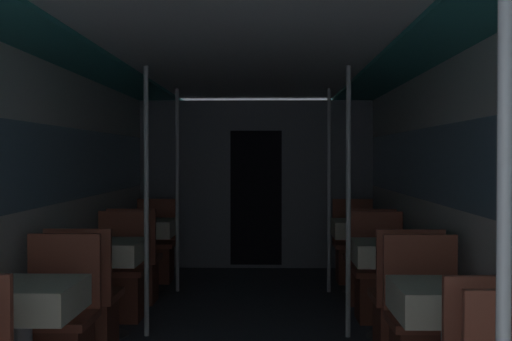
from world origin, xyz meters
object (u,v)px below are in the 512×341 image
(support_pole_left_2, at_px, (146,201))
(chair_left_far_3, at_px, (155,256))
(chair_left_near_3, at_px, (135,273))
(chair_right_near_3, at_px, (369,274))
(support_pole_left_3, at_px, (177,190))
(chair_right_far_3, at_px, (354,257))
(dining_table_left_3, at_px, (146,232))
(chair_left_near_2, at_px, (85,317))
(support_pole_right_0, at_px, (504,293))
(dining_table_right_3, at_px, (361,233))
(support_pole_right_2, at_px, (348,202))
(chair_right_far_2, at_px, (379,287))
(chair_right_near_2, at_px, (405,318))
(support_pole_right_3, at_px, (329,190))
(dining_table_right_1, at_px, (451,309))
(dining_table_right_2, at_px, (391,258))
(dining_table_left_2, at_px, (104,257))
(chair_left_far_2, at_px, (120,286))
(dining_table_left_1, at_px, (22,307))

(support_pole_left_2, xyz_separation_m, chair_left_far_3, (-0.33, 2.41, -0.77))
(chair_left_near_3, bearing_deg, chair_right_near_3, 0.00)
(support_pole_left_3, height_order, chair_right_far_3, support_pole_left_3)
(dining_table_left_3, bearing_deg, chair_left_near_2, -90.00)
(chair_left_far_3, bearing_deg, support_pole_left_2, 97.82)
(support_pole_left_2, height_order, support_pole_right_0, same)
(chair_left_near_3, bearing_deg, dining_table_right_3, 14.59)
(support_pole_right_2, bearing_deg, dining_table_right_3, 79.76)
(dining_table_left_3, bearing_deg, support_pole_left_3, 0.00)
(chair_right_far_2, distance_m, dining_table_right_3, 1.29)
(chair_right_near_2, bearing_deg, chair_right_far_2, 90.00)
(chair_right_near_2, bearing_deg, support_pole_right_3, 97.82)
(chair_left_near_2, height_order, dining_table_left_3, chair_left_near_2)
(support_pole_right_0, height_order, dining_table_right_1, support_pole_right_0)
(support_pole_right_0, distance_m, chair_right_far_3, 6.13)
(chair_left_near_2, bearing_deg, chair_right_near_2, 0.00)
(support_pole_left_3, xyz_separation_m, dining_table_right_3, (1.89, -0.00, -0.44))
(chair_left_far_3, xyz_separation_m, dining_table_right_2, (2.23, -2.41, 0.33))
(dining_table_right_1, relative_size, chair_right_far_3, 0.81)
(dining_table_left_2, xyz_separation_m, support_pole_right_3, (1.89, 1.83, 0.44))
(dining_table_left_3, distance_m, support_pole_left_3, 0.55)
(chair_right_far_3, bearing_deg, dining_table_right_2, 90.00)
(support_pole_left_2, distance_m, chair_left_near_3, 1.50)
(dining_table_left_2, bearing_deg, support_pole_right_2, 0.00)
(support_pole_left_2, distance_m, chair_right_far_3, 3.16)
(support_pole_left_2, height_order, support_pole_left_3, same)
(chair_right_far_2, xyz_separation_m, chair_right_far_3, (0.00, 1.83, 0.00))
(chair_left_far_2, xyz_separation_m, support_pole_left_3, (0.33, 1.25, 0.77))
(dining_table_left_3, bearing_deg, dining_table_left_1, -90.00)
(dining_table_left_1, distance_m, chair_left_far_2, 2.43)
(support_pole_right_2, bearing_deg, dining_table_left_3, 135.99)
(dining_table_left_2, bearing_deg, dining_table_left_3, 90.00)
(support_pole_left_2, distance_m, chair_right_near_2, 2.12)
(chair_left_near_2, height_order, support_pole_right_0, support_pole_right_0)
(dining_table_left_1, xyz_separation_m, dining_table_right_1, (2.23, 0.00, 0.00))
(dining_table_left_3, distance_m, support_pole_right_0, 5.82)
(dining_table_right_3, bearing_deg, support_pole_right_0, -93.45)
(chair_right_near_3, bearing_deg, chair_left_far_3, 152.50)
(dining_table_right_3, bearing_deg, dining_table_right_1, -90.00)
(chair_left_far_3, distance_m, chair_right_far_3, 2.23)
(dining_table_left_1, distance_m, support_pole_left_3, 3.70)
(dining_table_left_1, relative_size, dining_table_right_3, 1.00)
(chair_left_far_2, bearing_deg, support_pole_right_0, 114.08)
(chair_right_far_3, xyz_separation_m, support_pole_right_3, (-0.33, -0.58, 0.77))
(support_pole_right_2, height_order, chair_right_far_3, support_pole_right_2)
(support_pole_left_3, height_order, chair_right_far_2, support_pole_left_3)
(dining_table_right_2, height_order, chair_right_near_2, chair_right_near_2)
(chair_left_far_2, bearing_deg, support_pole_left_2, 119.73)
(chair_left_far_2, height_order, support_pole_right_3, support_pole_right_3)
(dining_table_left_2, relative_size, chair_right_near_3, 0.81)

